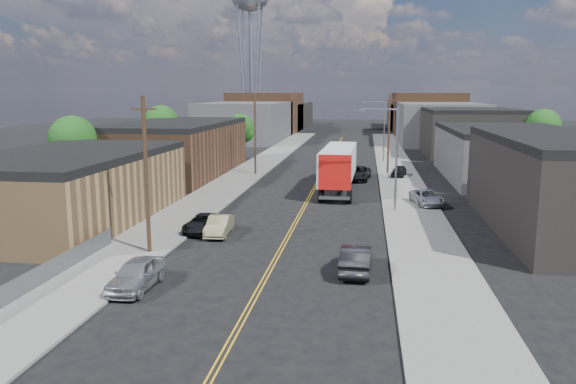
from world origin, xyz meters
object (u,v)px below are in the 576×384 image
(water_tower, at_px, (250,2))
(semi_truck, at_px, (339,164))
(car_right_lot_a, at_px, (427,197))
(car_right_lot_c, at_px, (399,171))
(car_left_b, at_px, (219,225))
(car_left_a, at_px, (136,274))
(car_right_oncoming, at_px, (356,259))
(car_left_c, at_px, (203,223))
(car_ahead_truck, at_px, (357,173))

(water_tower, xyz_separation_m, semi_truck, (24.65, -73.77, -28.02))
(car_right_lot_a, bearing_deg, car_right_lot_c, 84.16)
(water_tower, xyz_separation_m, car_right_lot_c, (31.46, -64.68, -29.84))
(car_left_b, bearing_deg, car_left_a, -100.27)
(car_left_b, distance_m, car_right_oncoming, 12.36)
(car_left_b, distance_m, car_left_c, 1.58)
(water_tower, height_order, car_right_lot_a, water_tower)
(semi_truck, height_order, car_left_c, semi_truck)
(car_left_b, distance_m, car_ahead_truck, 28.82)
(car_left_a, bearing_deg, car_right_lot_a, 55.64)
(water_tower, xyz_separation_m, car_left_b, (17.00, -94.73, -29.94))
(semi_truck, xyz_separation_m, car_left_a, (-9.05, -32.57, -1.83))
(car_left_c, height_order, car_ahead_truck, car_ahead_truck)
(car_right_oncoming, bearing_deg, semi_truck, -83.03)
(semi_truck, bearing_deg, car_left_c, -112.53)
(semi_truck, relative_size, car_right_lot_c, 4.59)
(semi_truck, bearing_deg, car_left_b, -108.47)
(car_right_lot_a, bearing_deg, car_left_a, -136.49)
(car_left_a, height_order, car_right_oncoming, car_right_oncoming)
(car_left_a, relative_size, car_left_b, 1.09)
(car_left_b, relative_size, car_left_c, 0.91)
(semi_truck, xyz_separation_m, car_left_b, (-7.65, -20.96, -1.92))
(water_tower, xyz_separation_m, car_left_c, (15.60, -94.00, -30.00))
(water_tower, bearing_deg, car_left_c, -80.58)
(water_tower, relative_size, car_right_oncoming, 7.60)
(car_right_oncoming, distance_m, car_right_lot_a, 20.88)
(car_left_a, distance_m, car_right_lot_a, 29.92)
(water_tower, xyz_separation_m, car_right_lot_a, (33.00, -82.00, -29.82))
(water_tower, distance_m, car_left_c, 99.90)
(car_left_a, height_order, car_left_b, car_left_a)
(car_left_b, relative_size, car_right_oncoming, 0.88)
(car_ahead_truck, bearing_deg, water_tower, 117.66)
(water_tower, distance_m, semi_truck, 82.67)
(water_tower, bearing_deg, car_ahead_truck, -68.57)
(water_tower, bearing_deg, car_right_lot_a, -68.08)
(car_right_oncoming, relative_size, car_right_lot_c, 1.27)
(water_tower, relative_size, car_ahead_truck, 6.31)
(car_right_lot_a, xyz_separation_m, car_right_lot_c, (-1.54, 17.32, -0.02))
(car_left_b, height_order, car_right_lot_a, car_right_lot_a)
(water_tower, relative_size, car_left_b, 8.62)
(car_left_a, relative_size, car_right_lot_a, 0.97)
(semi_truck, bearing_deg, car_ahead_truck, 75.05)
(car_left_a, bearing_deg, semi_truck, 75.68)
(water_tower, xyz_separation_m, car_right_oncoming, (27.00, -102.00, -29.85))
(semi_truck, height_order, car_right_oncoming, semi_truck)
(car_ahead_truck, bearing_deg, semi_truck, -100.29)
(car_right_oncoming, xyz_separation_m, car_ahead_truck, (-0.50, 34.48, 0.01))
(car_right_lot_a, bearing_deg, car_right_oncoming, -117.62)
(car_left_c, xyz_separation_m, car_right_oncoming, (11.40, -8.00, 0.15))
(car_left_a, xyz_separation_m, car_left_b, (1.40, 11.60, -0.09))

